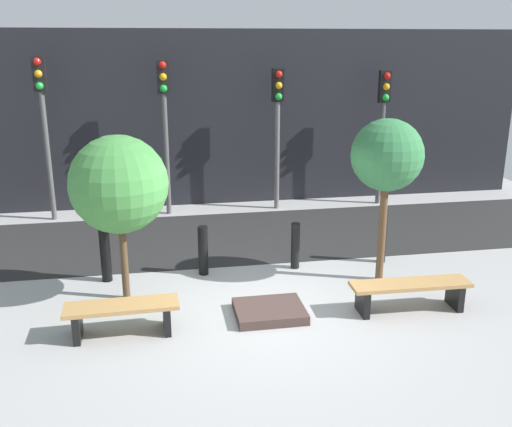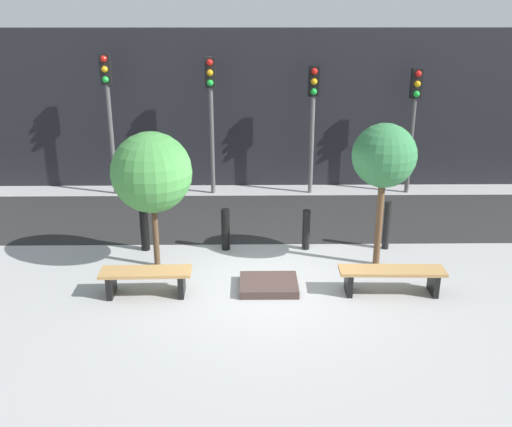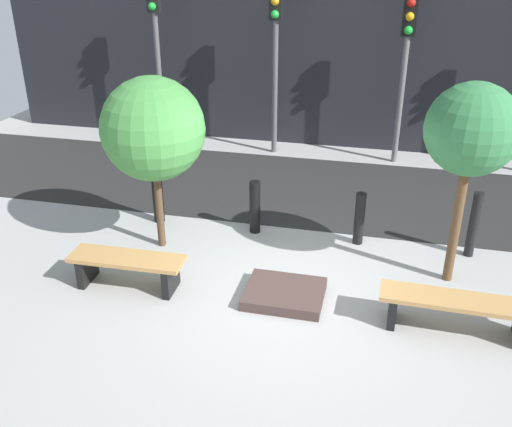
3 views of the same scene
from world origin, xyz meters
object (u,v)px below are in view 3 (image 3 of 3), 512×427
traffic_light_west (156,31)px  bollard_center (359,219)px  bollard_far_left (158,194)px  traffic_light_mid_east (406,51)px  bollard_left (255,207)px  bench_left (127,265)px  tree_behind_right_bench (472,131)px  tree_behind_left_bench (153,130)px  bollard_right (474,225)px  traffic_light_mid_west (275,38)px  planter_bed (284,294)px  bench_right (457,308)px

traffic_light_west → bollard_center: bearing=-38.8°
bollard_far_left → traffic_light_mid_east: (3.91, 3.95, 1.88)m
bollard_far_left → bollard_left: size_ratio=1.14×
bench_left → tree_behind_right_bench: (4.39, 1.23, 1.89)m
tree_behind_right_bench → bollard_left: (-3.05, 0.80, -1.77)m
bollard_center → traffic_light_west: size_ratio=0.23×
tree_behind_left_bench → traffic_light_west: 5.14m
tree_behind_left_bench → bollard_far_left: tree_behind_left_bench is taller
bollard_right → tree_behind_left_bench: bearing=-170.5°
bench_left → bollard_center: bollard_center is taller
bollard_far_left → bollard_right: size_ratio=0.98×
bollard_left → traffic_light_west: bearing=129.0°
tree_behind_right_bench → traffic_light_mid_west: (-3.55, 4.75, 0.32)m
tree_behind_right_bench → bollard_right: tree_behind_right_bench is taller
bench_left → traffic_light_mid_west: traffic_light_mid_west is taller
bench_left → bollard_left: size_ratio=1.80×
traffic_light_west → bollard_left: bearing=-51.0°
traffic_light_mid_east → bollard_center: bearing=-97.2°
planter_bed → traffic_light_mid_east: traffic_light_mid_east is taller
tree_behind_left_bench → traffic_light_mid_west: size_ratio=0.74×
bench_right → bollard_far_left: 5.17m
planter_bed → traffic_light_mid_west: bearing=103.2°
tree_behind_right_bench → bollard_right: 1.91m
planter_bed → tree_behind_right_bench: 3.24m
tree_behind_left_bench → traffic_light_mid_east: size_ratio=0.78×
bollard_far_left → bollard_left: bollard_far_left is taller
bench_right → bollard_center: bearing=124.9°
bollard_far_left → bollard_right: 5.12m
bollard_left → traffic_light_mid_east: traffic_light_mid_east is taller
planter_bed → bollard_center: (0.85, 1.83, 0.36)m
bench_left → tree_behind_right_bench: size_ratio=0.57×
planter_bed → bollard_right: size_ratio=1.01×
bollard_far_left → traffic_light_west: traffic_light_west is taller
tree_behind_right_bench → bench_left: bearing=-164.3°
tree_behind_left_bench → traffic_light_west: size_ratio=0.72×
bollard_center → traffic_light_west: traffic_light_west is taller
bench_right → tree_behind_left_bench: tree_behind_left_bench is taller
bollard_far_left → bollard_left: bearing=0.0°
bollard_left → traffic_light_west: (-3.20, 3.95, 2.14)m
bollard_center → traffic_light_mid_west: traffic_light_mid_west is taller
planter_bed → traffic_light_mid_west: traffic_light_mid_west is taller
bollard_far_left → bollard_center: bearing=0.0°
tree_behind_left_bench → bollard_far_left: 1.66m
bollard_far_left → traffic_light_mid_east: 5.87m
bench_right → bollard_center: size_ratio=2.17×
planter_bed → bollard_left: (-0.85, 1.83, 0.38)m
planter_bed → bench_left: bearing=-174.8°
bollard_center → traffic_light_mid_west: (-2.21, 3.95, 2.10)m
planter_bed → bollard_center: size_ratio=1.22×
traffic_light_west → traffic_light_mid_east: traffic_light_west is taller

